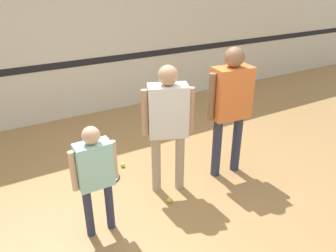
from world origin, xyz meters
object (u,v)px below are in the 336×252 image
object	(u,v)px
person_student_left	(95,170)
person_student_right	(231,100)
racket_spare_on_floor	(109,177)
person_instructor	(168,117)
tennis_ball_by_spare_racket	(123,165)
tennis_ball_near_instructor	(170,200)

from	to	relation	value
person_student_left	person_student_right	xyz separation A→B (m)	(1.89, 0.25, 0.30)
person_student_left	racket_spare_on_floor	world-z (taller)	person_student_left
racket_spare_on_floor	person_student_right	bearing A→B (deg)	-86.41
person_instructor	racket_spare_on_floor	size ratio (longest dim) A/B	2.99
person_student_right	tennis_ball_by_spare_racket	world-z (taller)	person_student_right
person_student_right	tennis_ball_by_spare_racket	distance (m)	1.79
racket_spare_on_floor	tennis_ball_near_instructor	bearing A→B (deg)	-124.07
person_student_left	tennis_ball_near_instructor	bearing A→B (deg)	2.39
person_instructor	person_student_right	xyz separation A→B (m)	(0.88, -0.05, 0.07)
person_instructor	tennis_ball_by_spare_racket	distance (m)	1.28
person_student_left	person_student_right	distance (m)	1.93
person_instructor	racket_spare_on_floor	xyz separation A→B (m)	(-0.59, 0.61, -1.00)
racket_spare_on_floor	tennis_ball_near_instructor	world-z (taller)	tennis_ball_near_instructor
tennis_ball_near_instructor	racket_spare_on_floor	bearing A→B (deg)	118.14
tennis_ball_by_spare_racket	person_instructor	bearing A→B (deg)	-67.44
person_student_left	racket_spare_on_floor	xyz separation A→B (m)	(0.42, 0.91, -0.76)
person_student_left	tennis_ball_near_instructor	xyz separation A→B (m)	(0.88, 0.05, -0.74)
person_student_left	person_instructor	bearing A→B (deg)	16.26
tennis_ball_near_instructor	person_instructor	bearing A→B (deg)	64.29
person_student_right	tennis_ball_near_instructor	size ratio (longest dim) A/B	26.44
tennis_ball_by_spare_racket	racket_spare_on_floor	bearing A→B (deg)	-150.34
person_student_right	tennis_ball_by_spare_racket	size ratio (longest dim) A/B	26.44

